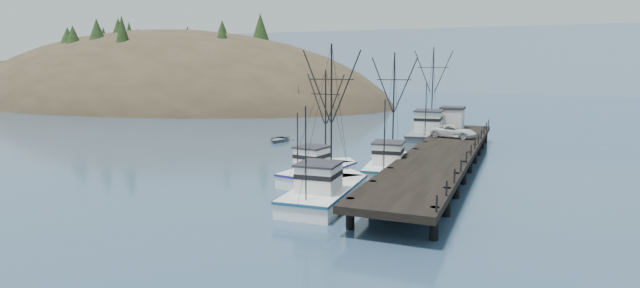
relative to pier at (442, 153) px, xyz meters
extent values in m
plane|color=navy|center=(-14.00, -16.00, -1.69)|extent=(400.00, 400.00, 0.00)
cube|color=black|center=(0.00, 0.00, 0.06)|extent=(6.00, 44.00, 0.50)
cylinder|color=black|center=(-2.60, -20.00, -0.69)|extent=(0.56, 0.56, 2.00)
cylinder|color=black|center=(2.60, -20.00, -0.69)|extent=(0.56, 0.56, 2.00)
cylinder|color=black|center=(-2.60, -15.00, -0.69)|extent=(0.56, 0.56, 2.00)
cylinder|color=black|center=(2.60, -15.00, -0.69)|extent=(0.56, 0.56, 2.00)
cylinder|color=black|center=(-2.60, -10.00, -0.69)|extent=(0.56, 0.56, 2.00)
cylinder|color=black|center=(2.60, -10.00, -0.69)|extent=(0.56, 0.56, 2.00)
cylinder|color=black|center=(-2.60, -5.00, -0.69)|extent=(0.56, 0.56, 2.00)
cylinder|color=black|center=(2.60, -5.00, -0.69)|extent=(0.56, 0.56, 2.00)
cylinder|color=black|center=(-2.60, 0.00, -0.69)|extent=(0.56, 0.56, 2.00)
cylinder|color=black|center=(2.60, 0.00, -0.69)|extent=(0.56, 0.56, 2.00)
cylinder|color=black|center=(-2.60, 5.00, -0.69)|extent=(0.56, 0.56, 2.00)
cylinder|color=black|center=(2.60, 5.00, -0.69)|extent=(0.56, 0.56, 2.00)
cylinder|color=black|center=(-2.60, 10.00, -0.69)|extent=(0.56, 0.56, 2.00)
cylinder|color=black|center=(2.60, 10.00, -0.69)|extent=(0.56, 0.56, 2.00)
cylinder|color=black|center=(-2.60, 15.00, -0.69)|extent=(0.56, 0.56, 2.00)
cylinder|color=black|center=(2.60, 15.00, -0.69)|extent=(0.56, 0.56, 2.00)
cylinder|color=black|center=(-2.60, 20.00, -0.69)|extent=(0.56, 0.56, 2.00)
cylinder|color=black|center=(2.60, 20.00, -0.69)|extent=(0.56, 0.56, 2.00)
ellipsoid|color=#382D1E|center=(-84.00, 62.00, -7.69)|extent=(132.00, 78.00, 51.00)
ellipsoid|color=black|center=(-89.00, 66.00, -3.69)|extent=(109.20, 62.40, 41.60)
ellipsoid|color=black|center=(-124.00, 54.00, -5.69)|extent=(57.60, 39.60, 32.40)
cube|color=beige|center=(-52.00, 40.00, -0.29)|extent=(4.00, 5.00, 2.80)
cube|color=beige|center=(-58.00, 44.00, -0.29)|extent=(4.00, 5.00, 2.80)
cube|color=beige|center=(-48.00, 46.00, -0.29)|extent=(4.00, 5.00, 2.80)
cube|color=#9EB2C6|center=(-4.00, 154.00, -1.69)|extent=(360.00, 40.00, 26.00)
cube|color=silver|center=(-54.00, 169.00, -1.69)|extent=(180.00, 25.00, 18.00)
cube|color=white|center=(-54.31, 44.29, -1.39)|extent=(1.00, 3.50, 0.90)
cylinder|color=black|center=(-54.31, 44.29, 1.51)|extent=(0.08, 0.08, 6.00)
cube|color=white|center=(-53.29, 35.56, -1.39)|extent=(1.00, 3.50, 0.90)
cylinder|color=black|center=(-53.29, 35.56, 1.51)|extent=(0.08, 0.08, 6.00)
cube|color=white|center=(-56.35, 33.16, -1.39)|extent=(1.00, 3.50, 0.90)
cylinder|color=black|center=(-56.35, 33.16, 1.51)|extent=(0.08, 0.08, 6.00)
cube|color=white|center=(-53.05, 43.49, -1.39)|extent=(1.00, 3.50, 0.90)
cylinder|color=black|center=(-53.05, 43.49, 1.51)|extent=(0.08, 0.08, 6.00)
cube|color=white|center=(-41.12, 41.62, -1.39)|extent=(1.00, 3.50, 0.90)
cylinder|color=black|center=(-41.12, 41.62, 1.51)|extent=(0.08, 0.08, 6.00)
cube|color=white|center=(-56.23, 49.17, -1.39)|extent=(1.00, 3.50, 0.90)
cylinder|color=black|center=(-56.23, 49.17, 1.51)|extent=(0.08, 0.08, 6.00)
cube|color=white|center=(-34.82, 42.36, -1.39)|extent=(1.00, 3.50, 0.90)
cylinder|color=black|center=(-34.82, 42.36, 1.51)|extent=(0.08, 0.08, 6.00)
cube|color=white|center=(-6.29, -15.06, -1.24)|extent=(4.31, 10.09, 1.60)
cube|color=white|center=(-6.51, -10.10, -1.24)|extent=(3.87, 3.87, 1.60)
cube|color=navy|center=(-6.29, -15.06, -0.54)|extent=(4.40, 10.35, 0.18)
cube|color=silver|center=(-6.24, -16.33, 0.51)|extent=(2.83, 2.92, 1.90)
cube|color=#26262B|center=(-6.24, -16.33, 1.54)|extent=(3.08, 3.18, 0.16)
cylinder|color=black|center=(-6.36, -13.54, 4.82)|extent=(0.14, 0.14, 10.51)
cylinder|color=black|center=(-6.12, -18.88, 2.71)|extent=(0.10, 0.10, 6.31)
cube|color=white|center=(-9.42, -8.78, -1.24)|extent=(4.64, 8.65, 1.60)
cube|color=white|center=(-8.72, -4.74, -1.24)|extent=(3.26, 3.26, 1.60)
cube|color=navy|center=(-9.42, -8.78, -0.54)|extent=(4.74, 8.87, 0.18)
cube|color=silver|center=(-9.59, -9.82, 0.51)|extent=(2.67, 2.67, 1.90)
cube|color=#26262B|center=(-9.59, -9.82, 1.54)|extent=(2.90, 2.91, 0.16)
cylinder|color=black|center=(-9.20, -7.54, 3.82)|extent=(0.14, 0.14, 8.52)
cylinder|color=black|center=(-9.95, -11.89, 2.11)|extent=(0.10, 0.10, 5.11)
cube|color=white|center=(-4.24, -3.63, -1.24)|extent=(4.55, 9.76, 1.60)
cube|color=white|center=(-4.71, 1.06, -1.24)|extent=(3.62, 3.62, 1.60)
cube|color=#17545D|center=(-4.24, -3.63, -0.54)|extent=(4.65, 10.00, 0.18)
cube|color=silver|center=(-4.12, -4.84, 0.51)|extent=(2.79, 2.90, 1.90)
cube|color=#26262B|center=(-4.12, -4.84, 1.54)|extent=(3.03, 3.16, 0.16)
cylinder|color=black|center=(-4.38, -2.19, 4.60)|extent=(0.14, 0.14, 10.09)
cylinder|color=black|center=(-3.88, -7.25, 2.59)|extent=(0.10, 0.10, 6.05)
cube|color=slate|center=(-4.03, 15.87, -0.94)|extent=(5.30, 13.10, 2.20)
cube|color=slate|center=(-4.46, 22.27, -0.94)|extent=(4.45, 4.45, 2.20)
cube|color=black|center=(-4.03, 15.87, 0.06)|extent=(5.41, 13.44, 0.18)
cube|color=silver|center=(-3.92, 14.23, 1.46)|extent=(3.35, 3.82, 2.60)
cube|color=#26262B|center=(-3.92, 14.23, 2.84)|extent=(3.64, 4.17, 0.16)
cylinder|color=black|center=(-4.16, 17.84, 5.48)|extent=(0.14, 0.14, 10.65)
cylinder|color=black|center=(-3.70, 10.94, 3.35)|extent=(0.10, 0.10, 6.39)
cube|color=silver|center=(-1.50, 18.00, 1.56)|extent=(2.80, 3.00, 2.50)
cube|color=#26262B|center=(-1.50, 18.00, 2.96)|extent=(3.00, 3.20, 0.30)
imported|color=silver|center=(-0.17, 9.27, 1.02)|extent=(5.44, 3.26, 1.41)
imported|color=slate|center=(-23.20, 10.74, -1.69)|extent=(3.85, 5.05, 0.98)
camera|label=1|loc=(7.04, -48.57, 8.52)|focal=28.00mm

